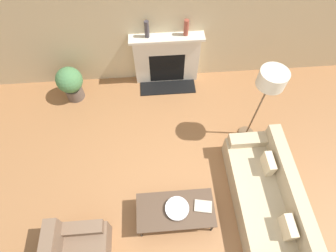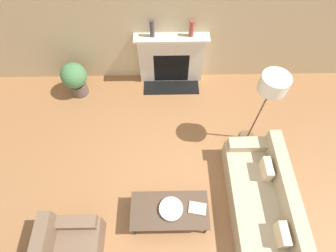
# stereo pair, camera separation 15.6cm
# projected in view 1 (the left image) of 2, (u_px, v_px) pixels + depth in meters

# --- Properties ---
(ground_plane) EXTENTS (18.00, 18.00, 0.00)m
(ground_plane) POSITION_uv_depth(u_px,v_px,m) (185.00, 211.00, 4.34)
(ground_plane) COLOR #99663D
(wall_back) EXTENTS (18.00, 0.06, 2.90)m
(wall_back) POSITION_uv_depth(u_px,v_px,m) (170.00, 18.00, 4.80)
(wall_back) COLOR #C6B289
(wall_back) RESTS_ON ground_plane
(fireplace) EXTENTS (1.46, 0.59, 1.16)m
(fireplace) POSITION_uv_depth(u_px,v_px,m) (167.00, 60.00, 5.46)
(fireplace) COLOR beige
(fireplace) RESTS_ON ground_plane
(couch) EXTENTS (0.87, 2.18, 0.77)m
(couch) POSITION_uv_depth(u_px,v_px,m) (267.00, 199.00, 4.16)
(couch) COLOR tan
(couch) RESTS_ON ground_plane
(coffee_table) EXTENTS (1.19, 0.59, 0.40)m
(coffee_table) POSITION_uv_depth(u_px,v_px,m) (176.00, 210.00, 3.98)
(coffee_table) COLOR #4C3828
(coffee_table) RESTS_ON ground_plane
(bowl) EXTENTS (0.36, 0.36, 0.06)m
(bowl) POSITION_uv_depth(u_px,v_px,m) (177.00, 208.00, 3.93)
(bowl) COLOR silver
(bowl) RESTS_ON coffee_table
(book) EXTENTS (0.29, 0.23, 0.02)m
(book) POSITION_uv_depth(u_px,v_px,m) (203.00, 206.00, 3.97)
(book) COLOR #B2A893
(book) RESTS_ON coffee_table
(floor_lamp) EXTENTS (0.43, 0.43, 1.70)m
(floor_lamp) POSITION_uv_depth(u_px,v_px,m) (270.00, 83.00, 3.92)
(floor_lamp) COLOR brown
(floor_lamp) RESTS_ON ground_plane
(mantel_vase_left) EXTENTS (0.09, 0.09, 0.33)m
(mantel_vase_left) POSITION_uv_depth(u_px,v_px,m) (147.00, 29.00, 4.82)
(mantel_vase_left) COLOR #3D383D
(mantel_vase_left) RESTS_ON fireplace
(mantel_vase_center_left) EXTENTS (0.09, 0.09, 0.32)m
(mantel_vase_center_left) POSITION_uv_depth(u_px,v_px,m) (186.00, 28.00, 4.85)
(mantel_vase_center_left) COLOR brown
(mantel_vase_center_left) RESTS_ON fireplace
(potted_plant) EXTENTS (0.52, 0.52, 0.78)m
(potted_plant) POSITION_uv_depth(u_px,v_px,m) (70.00, 83.00, 5.29)
(potted_plant) COLOR brown
(potted_plant) RESTS_ON ground_plane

